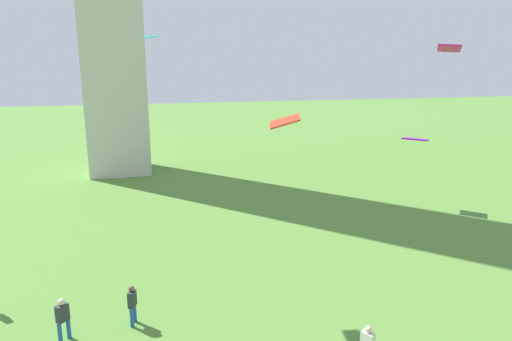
% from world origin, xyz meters
% --- Properties ---
extents(person_0, '(0.47, 0.47, 1.62)m').
position_xyz_m(person_0, '(-6.90, 17.17, 0.92)').
color(person_0, '#235693').
rests_on(person_0, ground_plane).
extents(person_4, '(0.35, 0.47, 1.58)m').
position_xyz_m(person_4, '(-4.56, 17.58, 0.89)').
color(person_4, '#235693').
rests_on(person_4, ground_plane).
extents(kite_flying_0, '(0.70, 0.94, 0.17)m').
position_xyz_m(kite_flying_0, '(-3.21, 21.75, 10.64)').
color(kite_flying_0, '#24EFD5').
extents(kite_flying_1, '(1.89, 1.92, 0.20)m').
position_xyz_m(kite_flying_1, '(14.24, 27.93, 4.60)').
color(kite_flying_1, purple).
extents(kite_flying_3, '(1.02, 0.90, 0.44)m').
position_xyz_m(kite_flying_3, '(0.25, 14.50, 7.84)').
color(kite_flying_3, red).
extents(kite_flying_6, '(1.92, 2.04, 0.42)m').
position_xyz_m(kite_flying_6, '(12.29, 22.87, 10.36)').
color(kite_flying_6, '#EB1A85').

